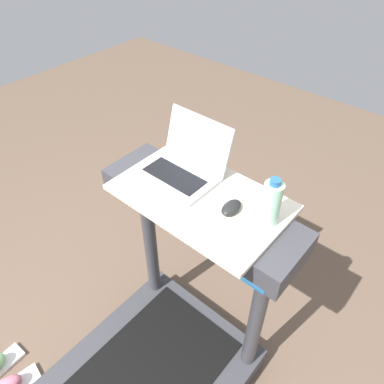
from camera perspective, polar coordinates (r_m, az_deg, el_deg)
name	(u,v)px	position (r m, az deg, el deg)	size (l,w,h in m)	color
desk_board	(200,197)	(1.46, 1.28, -0.78)	(0.69, 0.43, 0.02)	beige
laptop	(184,164)	(1.54, -1.29, 4.39)	(0.32, 0.27, 0.22)	#B7B7BC
computer_mouse	(231,208)	(1.39, 6.14, -2.42)	(0.06, 0.10, 0.03)	black
water_bottle	(271,203)	(1.32, 12.23, -1.68)	(0.07, 0.07, 0.20)	#9EDBB2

